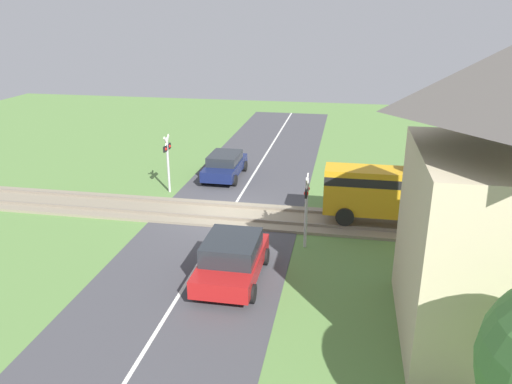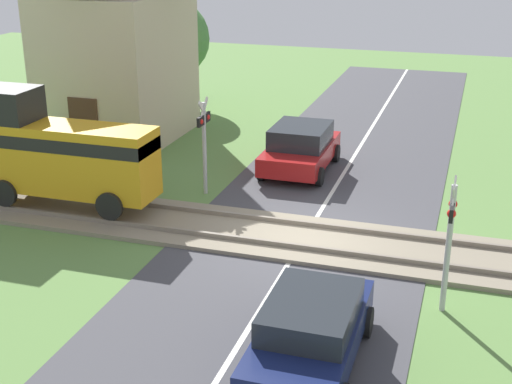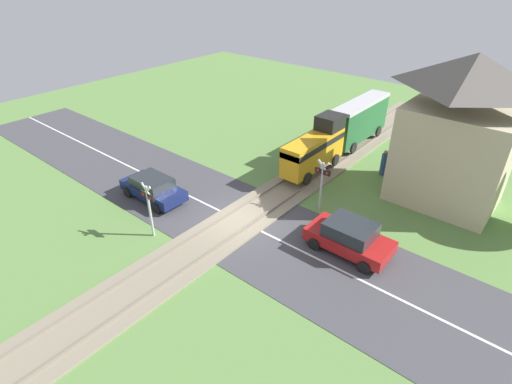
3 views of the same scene
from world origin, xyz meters
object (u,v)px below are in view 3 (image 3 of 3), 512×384
(car_near_crossing, at_px, (153,188))
(pedestrian_by_station, at_px, (384,164))
(train, at_px, (341,131))
(car_far_side, at_px, (350,237))
(station_building, at_px, (458,135))
(crossing_signal_west_approach, at_px, (149,203))
(crossing_signal_east_approach, at_px, (322,179))

(car_near_crossing, relative_size, pedestrian_by_station, 2.43)
(train, distance_m, car_far_side, 10.25)
(train, relative_size, car_far_side, 2.97)
(car_near_crossing, distance_m, station_building, 16.46)
(car_near_crossing, relative_size, crossing_signal_west_approach, 1.37)
(train, height_order, station_building, station_building)
(pedestrian_by_station, bearing_deg, station_building, -10.71)
(car_far_side, distance_m, crossing_signal_west_approach, 9.45)
(train, bearing_deg, crossing_signal_west_approach, -100.29)
(car_far_side, bearing_deg, train, 122.04)
(car_near_crossing, relative_size, crossing_signal_east_approach, 1.37)
(car_far_side, relative_size, pedestrian_by_station, 2.37)
(pedestrian_by_station, bearing_deg, train, 171.31)
(car_far_side, bearing_deg, station_building, 76.34)
(car_far_side, relative_size, station_building, 0.49)
(car_far_side, bearing_deg, car_near_crossing, -164.86)
(car_far_side, bearing_deg, pedestrian_by_station, 103.82)
(train, height_order, crossing_signal_west_approach, train)
(crossing_signal_east_approach, bearing_deg, station_building, 47.86)
(train, relative_size, pedestrian_by_station, 7.04)
(pedestrian_by_station, bearing_deg, crossing_signal_east_approach, -98.84)
(pedestrian_by_station, bearing_deg, car_far_side, -76.18)
(car_near_crossing, relative_size, station_building, 0.50)
(train, distance_m, car_near_crossing, 12.71)
(train, relative_size, crossing_signal_west_approach, 3.97)
(station_building, bearing_deg, crossing_signal_west_approach, -127.88)
(crossing_signal_west_approach, bearing_deg, station_building, 52.12)
(car_near_crossing, distance_m, crossing_signal_west_approach, 3.70)
(crossing_signal_west_approach, xyz_separation_m, station_building, (9.70, 12.47, 2.04))
(train, relative_size, station_building, 1.44)
(crossing_signal_west_approach, relative_size, station_building, 0.36)
(station_building, bearing_deg, car_far_side, -103.66)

